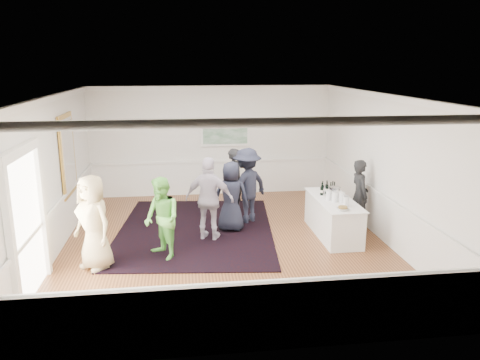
{
  "coord_description": "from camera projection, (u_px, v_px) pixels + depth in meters",
  "views": [
    {
      "loc": [
        -0.91,
        -9.55,
        3.84
      ],
      "look_at": [
        0.35,
        0.2,
        1.36
      ],
      "focal_mm": 35.0,
      "sensor_mm": 36.0,
      "label": 1
    }
  ],
  "objects": [
    {
      "name": "guest_lilac",
      "position": [
        209.0,
        199.0,
        10.23
      ],
      "size": [
        1.18,
        0.81,
        1.86
      ],
      "primitive_type": "imported",
      "rotation": [
        0.0,
        0.0,
        2.78
      ],
      "color": "#B5AABE",
      "rests_on": "floor"
    },
    {
      "name": "wall_back",
      "position": [
        211.0,
        141.0,
        13.69
      ],
      "size": [
        7.0,
        0.02,
        3.2
      ],
      "primitive_type": "cube",
      "color": "white",
      "rests_on": "floor"
    },
    {
      "name": "wall_right",
      "position": [
        383.0,
        167.0,
        10.28
      ],
      "size": [
        0.02,
        8.0,
        3.2
      ],
      "primitive_type": "cube",
      "color": "white",
      "rests_on": "floor"
    },
    {
      "name": "guest_navy",
      "position": [
        231.0,
        196.0,
        10.82
      ],
      "size": [
        0.91,
        0.72,
        1.65
      ],
      "primitive_type": "imported",
      "rotation": [
        0.0,
        0.0,
        2.87
      ],
      "color": "black",
      "rests_on": "floor"
    },
    {
      "name": "wainscoting",
      "position": [
        225.0,
        221.0,
        10.11
      ],
      "size": [
        7.0,
        8.0,
        1.0
      ],
      "primitive_type": null,
      "color": "white",
      "rests_on": "floor"
    },
    {
      "name": "area_rug",
      "position": [
        196.0,
        230.0,
        11.0
      ],
      "size": [
        4.02,
        5.01,
        0.02
      ],
      "primitive_type": "cube",
      "rotation": [
        0.0,
        0.0,
        -0.11
      ],
      "color": "black",
      "rests_on": "floor"
    },
    {
      "name": "ceiling",
      "position": [
        224.0,
        95.0,
        9.45
      ],
      "size": [
        7.0,
        8.0,
        0.02
      ],
      "primitive_type": "cube",
      "color": "white",
      "rests_on": "wall_back"
    },
    {
      "name": "mirror",
      "position": [
        68.0,
        155.0,
        10.61
      ],
      "size": [
        0.05,
        1.25,
        1.85
      ],
      "color": "#BC8D37",
      "rests_on": "wall_left"
    },
    {
      "name": "guest_dark_b",
      "position": [
        232.0,
        181.0,
        12.16
      ],
      "size": [
        0.74,
        0.68,
        1.7
      ],
      "primitive_type": "imported",
      "rotation": [
        0.0,
        0.0,
        3.71
      ],
      "color": "black",
      "rests_on": "floor"
    },
    {
      "name": "wall_front",
      "position": [
        255.0,
        242.0,
        6.0
      ],
      "size": [
        7.0,
        0.02,
        3.2
      ],
      "primitive_type": "cube",
      "color": "white",
      "rests_on": "floor"
    },
    {
      "name": "juice_pitchers",
      "position": [
        339.0,
        198.0,
        10.16
      ],
      "size": [
        0.35,
        0.63,
        0.24
      ],
      "color": "#7BAC3D",
      "rests_on": "serving_table"
    },
    {
      "name": "floor",
      "position": [
        225.0,
        243.0,
        10.23
      ],
      "size": [
        8.0,
        8.0,
        0.0
      ],
      "primitive_type": "plane",
      "color": "brown",
      "rests_on": "ground"
    },
    {
      "name": "nut_bowl",
      "position": [
        343.0,
        208.0,
        9.71
      ],
      "size": [
        0.27,
        0.27,
        0.08
      ],
      "color": "white",
      "rests_on": "serving_table"
    },
    {
      "name": "ice_bucket",
      "position": [
        335.0,
        192.0,
        10.62
      ],
      "size": [
        0.26,
        0.26,
        0.24
      ],
      "primitive_type": "cylinder",
      "color": "silver",
      "rests_on": "serving_table"
    },
    {
      "name": "doorway",
      "position": [
        26.0,
        215.0,
        7.63
      ],
      "size": [
        0.1,
        1.78,
        2.56
      ],
      "color": "white",
      "rests_on": "wall_left"
    },
    {
      "name": "serving_table",
      "position": [
        333.0,
        217.0,
        10.6
      ],
      "size": [
        0.81,
        2.11,
        0.86
      ],
      "color": "white",
      "rests_on": "floor"
    },
    {
      "name": "wall_left",
      "position": [
        52.0,
        177.0,
        9.41
      ],
      "size": [
        0.02,
        8.0,
        3.2
      ],
      "primitive_type": "cube",
      "color": "white",
      "rests_on": "floor"
    },
    {
      "name": "landscape_painting",
      "position": [
        225.0,
        135.0,
        13.64
      ],
      "size": [
        1.44,
        0.06,
        0.66
      ],
      "color": "white",
      "rests_on": "wall_back"
    },
    {
      "name": "guest_green",
      "position": [
        162.0,
        219.0,
        9.27
      ],
      "size": [
        0.96,
        1.02,
        1.66
      ],
      "primitive_type": "imported",
      "rotation": [
        0.0,
        0.0,
        -1.02
      ],
      "color": "#6DD053",
      "rests_on": "floor"
    },
    {
      "name": "wine_bottles",
      "position": [
        328.0,
        187.0,
        10.88
      ],
      "size": [
        0.39,
        0.27,
        0.31
      ],
      "color": "black",
      "rests_on": "serving_table"
    },
    {
      "name": "guest_tan",
      "position": [
        93.0,
        222.0,
        8.79
      ],
      "size": [
        1.05,
        1.04,
        1.83
      ],
      "primitive_type": "imported",
      "rotation": [
        0.0,
        0.0,
        -0.75
      ],
      "color": "tan",
      "rests_on": "floor"
    },
    {
      "name": "bartender",
      "position": [
        359.0,
        195.0,
        10.89
      ],
      "size": [
        0.42,
        0.63,
        1.67
      ],
      "primitive_type": "imported",
      "rotation": [
        0.0,
        0.0,
        1.61
      ],
      "color": "black",
      "rests_on": "floor"
    },
    {
      "name": "guest_dark_a",
      "position": [
        247.0,
        186.0,
        11.36
      ],
      "size": [
        1.37,
        1.24,
        1.85
      ],
      "primitive_type": "imported",
      "rotation": [
        0.0,
        0.0,
        3.74
      ],
      "color": "black",
      "rests_on": "floor"
    }
  ]
}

